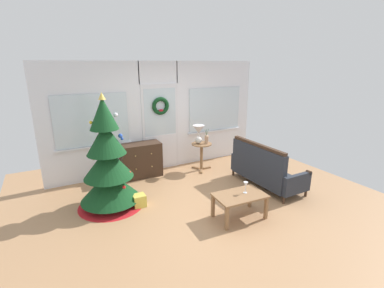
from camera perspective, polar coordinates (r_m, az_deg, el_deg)
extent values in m
plane|color=#AD7F56|center=(5.24, 2.42, -12.15)|extent=(6.76, 6.76, 0.00)
cube|color=white|center=(6.22, -19.95, 4.02)|extent=(2.15, 0.08, 2.55)
cube|color=white|center=(7.29, 4.53, 6.64)|extent=(2.15, 0.08, 2.55)
cube|color=white|center=(6.49, -7.06, 14.49)|extent=(0.94, 0.08, 0.50)
cube|color=silver|center=(6.61, -6.55, 3.38)|extent=(0.90, 0.05, 2.05)
cube|color=white|center=(6.75, -6.33, -1.42)|extent=(0.78, 0.02, 0.80)
cube|color=silver|center=(6.52, -6.59, 6.55)|extent=(0.78, 0.01, 1.10)
cube|color=silver|center=(6.15, -19.93, 4.61)|extent=(1.50, 0.01, 1.10)
cube|color=silver|center=(7.23, 4.79, 7.16)|extent=(1.50, 0.01, 1.10)
cube|color=silver|center=(6.27, -19.41, -0.51)|extent=(1.59, 0.06, 0.03)
cube|color=silver|center=(7.33, 4.74, 2.74)|extent=(1.59, 0.06, 0.03)
torus|color=#123B1B|center=(6.46, -6.50, 7.82)|extent=(0.41, 0.09, 0.41)
cube|color=red|center=(6.47, -6.42, 6.66)|extent=(0.10, 0.02, 0.10)
cylinder|color=#4C331E|center=(5.34, -16.35, -11.12)|extent=(0.10, 0.10, 0.19)
cone|color=red|center=(5.36, -16.31, -11.54)|extent=(1.17, 1.17, 0.10)
cone|color=#14421E|center=(5.21, -16.61, -8.18)|extent=(1.05, 1.05, 0.54)
cone|color=#14421E|center=(5.05, -17.01, -3.69)|extent=(0.86, 0.86, 0.54)
cone|color=#14421E|center=(4.93, -17.43, 1.07)|extent=(0.67, 0.67, 0.54)
cone|color=#14421E|center=(4.84, -17.87, 6.04)|extent=(0.48, 0.48, 0.54)
cone|color=#E0BC4C|center=(4.80, -18.17, 9.43)|extent=(0.12, 0.12, 0.12)
sphere|color=red|center=(4.92, -13.86, -8.64)|extent=(0.06, 0.06, 0.06)
sphere|color=gold|center=(5.31, -19.58, -2.74)|extent=(0.08, 0.08, 0.08)
sphere|color=silver|center=(4.87, -15.49, 5.82)|extent=(0.08, 0.08, 0.08)
sphere|color=#264CB2|center=(4.96, -14.26, 1.06)|extent=(0.05, 0.05, 0.05)
sphere|color=red|center=(5.11, -12.87, -5.81)|extent=(0.08, 0.08, 0.08)
sphere|color=gold|center=(4.89, -20.17, 4.19)|extent=(0.06, 0.06, 0.06)
sphere|color=silver|center=(5.03, -19.82, 3.33)|extent=(0.05, 0.05, 0.05)
sphere|color=#264CB2|center=(4.94, -14.59, 1.65)|extent=(0.08, 0.08, 0.08)
cube|color=#3D281C|center=(6.36, -10.50, -3.28)|extent=(0.91, 0.44, 0.78)
sphere|color=tan|center=(6.05, -11.61, -2.46)|extent=(0.03, 0.03, 0.03)
sphere|color=tan|center=(6.15, -8.39, -2.00)|extent=(0.03, 0.03, 0.03)
sphere|color=tan|center=(6.16, -11.45, -5.11)|extent=(0.03, 0.03, 0.03)
sphere|color=tan|center=(6.25, -8.27, -4.61)|extent=(0.03, 0.03, 0.03)
cylinder|color=#3D281C|center=(5.89, 22.43, -9.32)|extent=(0.05, 0.05, 0.14)
cylinder|color=#3D281C|center=(6.84, 12.53, -4.84)|extent=(0.05, 0.05, 0.14)
cylinder|color=#3D281C|center=(5.47, 18.39, -10.92)|extent=(0.05, 0.05, 0.14)
cylinder|color=#3D281C|center=(6.48, 8.51, -5.84)|extent=(0.05, 0.05, 0.14)
cube|color=#282D38|center=(6.08, 15.21, -6.34)|extent=(0.74, 1.48, 0.14)
cube|color=#282D38|center=(5.75, 13.33, -3.48)|extent=(0.14, 1.47, 0.62)
cube|color=#3D281C|center=(5.65, 13.55, -0.23)|extent=(0.10, 1.44, 0.06)
cube|color=#282D38|center=(5.56, 20.88, -7.74)|extent=(0.66, 0.10, 0.38)
cylinder|color=#3D281C|center=(5.71, 22.96, -5.49)|extent=(0.09, 0.09, 0.09)
cube|color=#282D38|center=(6.58, 10.61, -3.19)|extent=(0.66, 0.10, 0.38)
cylinder|color=#3D281C|center=(6.71, 12.61, -1.39)|extent=(0.09, 0.09, 0.09)
cylinder|color=#8E6642|center=(6.55, 1.99, 0.00)|extent=(0.48, 0.48, 0.02)
cylinder|color=#8E6642|center=(6.65, 1.96, -2.75)|extent=(0.07, 0.07, 0.64)
cube|color=#8E6642|center=(6.83, 3.10, -4.93)|extent=(0.20, 0.05, 0.04)
cube|color=#8E6642|center=(6.83, 0.77, -4.91)|extent=(0.14, 0.20, 0.04)
cube|color=#8E6642|center=(6.61, 1.93, -5.67)|extent=(0.14, 0.20, 0.04)
sphere|color=silver|center=(6.53, 1.36, 0.81)|extent=(0.16, 0.16, 0.16)
cylinder|color=silver|center=(6.50, 1.37, 1.90)|extent=(0.02, 0.02, 0.06)
cone|color=silver|center=(6.47, 1.38, 3.02)|extent=(0.28, 0.28, 0.20)
cylinder|color=tan|center=(6.53, 3.02, 0.77)|extent=(0.09, 0.09, 0.16)
sphere|color=tan|center=(6.51, 3.03, 1.45)|extent=(0.10, 0.10, 0.10)
cylinder|color=#4C7042|center=(6.47, 2.88, 2.28)|extent=(0.07, 0.01, 0.17)
cylinder|color=#4C7042|center=(6.48, 3.04, 2.30)|extent=(0.01, 0.01, 0.18)
cylinder|color=#4C7042|center=(6.49, 3.20, 2.32)|extent=(0.07, 0.01, 0.17)
cube|color=#8E6642|center=(4.69, 9.86, -10.42)|extent=(0.87, 0.57, 0.03)
cube|color=#8E6642|center=(4.44, 7.20, -15.03)|extent=(0.05, 0.05, 0.39)
cube|color=#8E6642|center=(4.84, 15.05, -12.66)|extent=(0.05, 0.05, 0.39)
cube|color=#8E6642|center=(4.77, 4.34, -12.59)|extent=(0.05, 0.05, 0.39)
cube|color=#8E6642|center=(5.14, 11.90, -10.63)|extent=(0.05, 0.05, 0.39)
cylinder|color=silver|center=(4.75, 10.93, -9.83)|extent=(0.06, 0.06, 0.01)
cylinder|color=silver|center=(4.73, 10.97, -9.26)|extent=(0.01, 0.01, 0.10)
cone|color=silver|center=(4.69, 11.03, -8.21)|extent=(0.08, 0.08, 0.09)
cube|color=#D8C64C|center=(5.18, -10.86, -11.41)|extent=(0.22, 0.20, 0.22)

